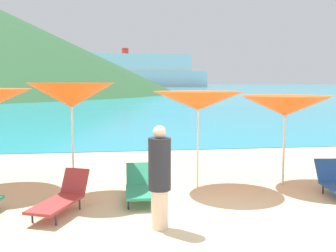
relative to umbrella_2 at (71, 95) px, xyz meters
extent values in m
cube|color=beige|center=(2.60, 7.66, -2.24)|extent=(50.00, 100.00, 0.30)
cube|color=teal|center=(2.60, 224.95, -2.08)|extent=(650.00, 440.00, 0.02)
cylinder|color=silver|center=(0.00, 0.00, -0.98)|extent=(0.05, 0.05, 2.22)
cone|color=#EF5614|center=(0.00, 0.00, 0.00)|extent=(1.96, 1.96, 0.51)
sphere|color=silver|center=(0.00, 0.00, 0.16)|extent=(0.07, 0.07, 0.07)
cylinder|color=silver|center=(2.71, 0.10, -1.06)|extent=(0.04, 0.04, 2.05)
cone|color=#EF5614|center=(2.71, 0.10, -0.14)|extent=(2.07, 2.07, 0.42)
sphere|color=silver|center=(2.71, 0.10, 0.00)|extent=(0.07, 0.07, 0.07)
cylinder|color=silver|center=(4.74, 0.14, -1.12)|extent=(0.06, 0.06, 1.94)
cone|color=#EF5614|center=(4.74, 0.14, -0.27)|extent=(2.14, 2.14, 0.46)
sphere|color=silver|center=(4.74, 0.14, -0.12)|extent=(0.07, 0.07, 0.07)
cube|color=#A53333|center=(-0.17, -1.45, -1.86)|extent=(0.94, 1.30, 0.05)
cube|color=#A53333|center=(0.11, -0.80, -1.63)|extent=(0.57, 0.45, 0.48)
cylinder|color=#333338|center=(-0.52, -1.72, -1.99)|extent=(0.04, 0.04, 0.20)
cylinder|color=#333338|center=(-0.11, -1.89, -1.99)|extent=(0.04, 0.04, 0.20)
cylinder|color=#333338|center=(-0.20, -0.95, -1.99)|extent=(0.04, 0.04, 0.20)
cylinder|color=#333338|center=(0.21, -1.12, -1.99)|extent=(0.04, 0.04, 0.20)
cube|color=#1E478C|center=(5.52, -0.50, -1.65)|extent=(0.62, 0.42, 0.47)
cylinder|color=#333338|center=(5.23, -0.78, -1.99)|extent=(0.04, 0.04, 0.19)
cube|color=#268C66|center=(1.39, -0.93, -1.85)|extent=(0.66, 1.02, 0.05)
cube|color=#268C66|center=(1.41, -0.21, -1.66)|extent=(0.61, 0.48, 0.42)
cylinder|color=#333338|center=(1.11, -1.23, -1.98)|extent=(0.04, 0.04, 0.21)
cylinder|color=#333338|center=(1.65, -1.24, -1.98)|extent=(0.04, 0.04, 0.21)
cylinder|color=#333338|center=(1.13, -0.52, -1.98)|extent=(0.04, 0.04, 0.21)
cylinder|color=#333338|center=(1.66, -0.54, -1.98)|extent=(0.04, 0.04, 0.21)
cylinder|color=beige|center=(1.58, -2.26, -1.77)|extent=(0.27, 0.27, 0.64)
cylinder|color=#26262D|center=(1.58, -2.26, -1.02)|extent=(0.36, 0.36, 0.84)
sphere|color=beige|center=(1.58, -2.26, -0.51)|extent=(0.21, 0.21, 0.21)
cube|color=white|center=(15.56, 199.58, 2.00)|extent=(69.46, 15.42, 8.14)
cube|color=white|center=(15.56, 199.58, 10.47)|extent=(52.15, 12.29, 8.81)
cylinder|color=red|center=(6.97, 198.95, 16.37)|extent=(3.63, 3.63, 3.00)
camera|label=1|loc=(0.87, -8.36, 0.27)|focal=42.02mm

